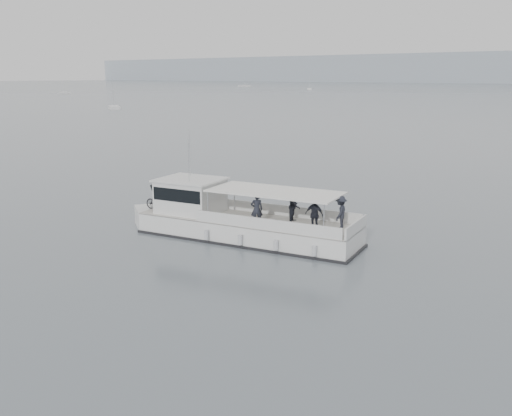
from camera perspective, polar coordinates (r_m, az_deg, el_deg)
The scene contains 2 objects.
ground at distance 26.28m, azimuth -6.41°, elevation -3.77°, with size 1400.00×1400.00×0.00m, color slate.
tour_boat at distance 27.42m, azimuth -2.78°, elevation -1.17°, with size 12.23×5.06×5.10m.
Camera 1 is at (17.98, -17.58, 7.62)m, focal length 40.00 mm.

